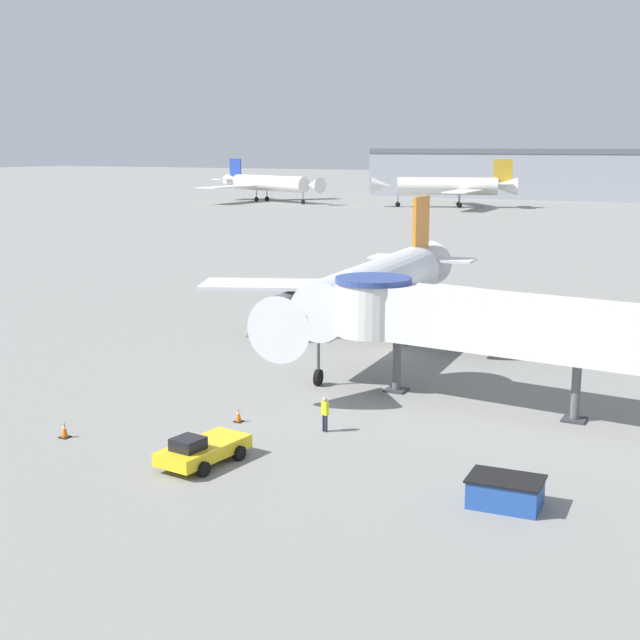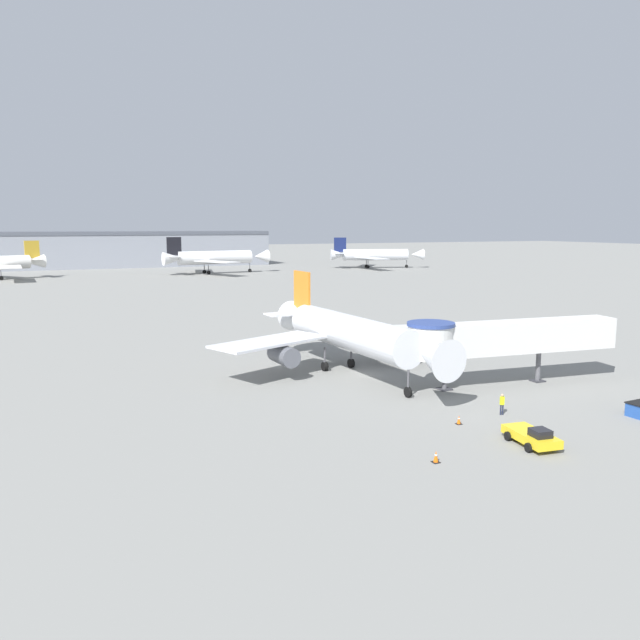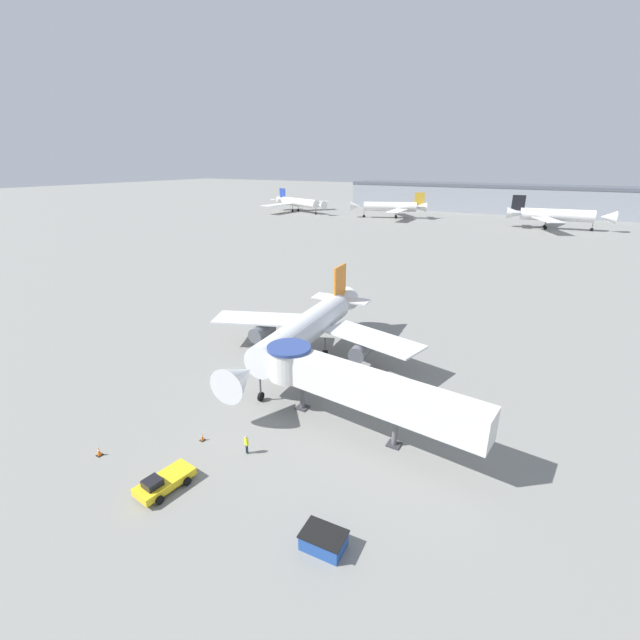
% 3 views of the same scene
% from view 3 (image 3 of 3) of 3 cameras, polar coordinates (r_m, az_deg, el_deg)
% --- Properties ---
extents(ground_plane, '(800.00, 800.00, 0.00)m').
position_cam_3_polar(ground_plane, '(49.56, -1.44, -6.02)').
color(ground_plane, gray).
extents(main_airplane, '(26.98, 27.81, 9.30)m').
position_cam_3_polar(main_airplane, '(49.12, -1.77, -1.23)').
color(main_airplane, silver).
rests_on(main_airplane, ground_plane).
extents(jet_bridge, '(20.60, 5.28, 6.04)m').
position_cam_3_polar(jet_bridge, '(36.74, 4.22, -8.47)').
color(jet_bridge, silver).
rests_on(jet_bridge, ground_plane).
extents(pushback_tug_yellow, '(2.52, 4.33, 1.36)m').
position_cam_3_polar(pushback_tug_yellow, '(34.46, -20.14, -19.60)').
color(pushback_tug_yellow, yellow).
rests_on(pushback_tug_yellow, ground_plane).
extents(service_container_blue, '(2.80, 2.03, 1.08)m').
position_cam_3_polar(service_container_blue, '(29.13, 0.48, -27.29)').
color(service_container_blue, '#234C9E').
rests_on(service_container_blue, ground_plane).
extents(traffic_cone_apron_front, '(0.45, 0.45, 0.75)m').
position_cam_3_polar(traffic_cone_apron_front, '(39.77, -27.37, -15.31)').
color(traffic_cone_apron_front, black).
rests_on(traffic_cone_apron_front, ground_plane).
extents(traffic_cone_near_nose, '(0.40, 0.40, 0.67)m').
position_cam_3_polar(traffic_cone_near_nose, '(38.52, -15.43, -14.83)').
color(traffic_cone_near_nose, black).
rests_on(traffic_cone_near_nose, ground_plane).
extents(ground_crew_marshaller, '(0.35, 0.26, 1.65)m').
position_cam_3_polar(ground_crew_marshaller, '(35.98, -9.77, -15.90)').
color(ground_crew_marshaller, '#1E2338').
rests_on(ground_crew_marshaller, ground_plane).
extents(background_jet_black_tail, '(33.04, 33.67, 10.96)m').
position_cam_3_polar(background_jet_black_tail, '(169.19, 28.77, 12.19)').
color(background_jet_black_tail, white).
rests_on(background_jet_black_tail, ground_plane).
extents(background_jet_blue_tail, '(33.14, 35.18, 9.87)m').
position_cam_3_polar(background_jet_blue_tail, '(201.29, -2.93, 15.41)').
color(background_jet_blue_tail, white).
rests_on(background_jet_blue_tail, ground_plane).
extents(background_jet_gold_tail, '(29.93, 30.44, 10.17)m').
position_cam_3_polar(background_jet_gold_tail, '(182.10, 9.53, 14.67)').
color(background_jet_gold_tail, white).
rests_on(background_jet_gold_tail, ground_plane).
extents(terminal_building, '(122.04, 20.29, 12.24)m').
position_cam_3_polar(terminal_building, '(216.51, 20.85, 14.99)').
color(terminal_building, gray).
rests_on(terminal_building, ground_plane).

